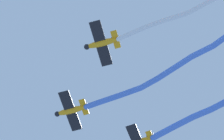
{
  "coord_description": "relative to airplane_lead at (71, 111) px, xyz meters",
  "views": [
    {
      "loc": [
        14.54,
        28.52,
        3.19
      ],
      "look_at": [
        -0.98,
        6.66,
        62.78
      ],
      "focal_mm": 74.6,
      "sensor_mm": 36.0,
      "label": 1
    }
  ],
  "objects": [
    {
      "name": "airplane_lead",
      "position": [
        0.0,
        0.0,
        0.0
      ],
      "size": [
        6.18,
        5.48,
        1.69
      ],
      "rotation": [
        0.0,
        0.0,
        5.39
      ],
      "color": "orange"
    },
    {
      "name": "airplane_left_wing",
      "position": [
        2.36,
        11.26,
        0.0
      ],
      "size": [
        6.14,
        5.5,
        1.69
      ],
      "rotation": [
        0.0,
        0.0,
        5.4
      ],
      "color": "orange"
    },
    {
      "name": "smoke_trail_lead",
      "position": [
        -7.53,
        13.46,
        0.17
      ],
      "size": [
        11.35,
        24.83,
        2.06
      ],
      "color": "#4C75DB"
    },
    {
      "name": "smoke_trail_left_wing",
      "position": [
        -3.14,
        19.47,
        0.25
      ],
      "size": [
        8.44,
        13.54,
        1.59
      ],
      "color": "white"
    }
  ]
}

